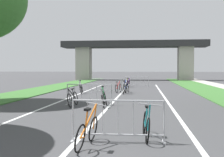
{
  "coord_description": "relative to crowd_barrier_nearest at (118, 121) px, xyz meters",
  "views": [
    {
      "loc": [
        1.68,
        -1.95,
        1.83
      ],
      "look_at": [
        -0.01,
        12.73,
        1.3
      ],
      "focal_mm": 45.06,
      "sensor_mm": 36.0,
      "label": 1
    }
  ],
  "objects": [
    {
      "name": "grass_verge_left",
      "position": [
        -7.96,
        15.99,
        -0.5
      ],
      "size": [
        3.12,
        51.19,
        0.05
      ],
      "primitive_type": "cube",
      "color": "#386B2D",
      "rests_on": "ground"
    },
    {
      "name": "grass_verge_right",
      "position": [
        5.9,
        15.99,
        -0.5
      ],
      "size": [
        3.12,
        51.19,
        0.05
      ],
      "primitive_type": "cube",
      "color": "#386B2D",
      "rests_on": "ground"
    },
    {
      "name": "lane_stripe_center",
      "position": [
        -1.03,
        9.86,
        -0.52
      ],
      "size": [
        0.14,
        29.62,
        0.01
      ],
      "primitive_type": "cube",
      "color": "silver",
      "rests_on": "ground"
    },
    {
      "name": "lane_stripe_right_lane",
      "position": [
        1.92,
        9.86,
        -0.52
      ],
      "size": [
        0.14,
        29.62,
        0.01
      ],
      "primitive_type": "cube",
      "color": "silver",
      "rests_on": "ground"
    },
    {
      "name": "lane_stripe_left_lane",
      "position": [
        -3.99,
        9.86,
        -0.52
      ],
      "size": [
        0.14,
        29.62,
        0.01
      ],
      "primitive_type": "cube",
      "color": "silver",
      "rests_on": "ground"
    },
    {
      "name": "overpass_bridge",
      "position": [
        -1.03,
        37.36,
        3.86
      ],
      "size": [
        22.5,
        3.68,
        6.09
      ],
      "color": "#2D2D30",
      "rests_on": "ground"
    },
    {
      "name": "crowd_barrier_nearest",
      "position": [
        0.0,
        0.0,
        0.0
      ],
      "size": [
        2.34,
        0.5,
        1.05
      ],
      "rotation": [
        0.0,
        0.0,
        0.03
      ],
      "color": "#ADADB2",
      "rests_on": "ground"
    },
    {
      "name": "crowd_barrier_second",
      "position": [
        -2.09,
        6.86,
        0.0
      ],
      "size": [
        2.35,
        0.57,
        1.05
      ],
      "rotation": [
        0.0,
        0.0,
        -0.05
      ],
      "color": "#ADADB2",
      "rests_on": "ground"
    },
    {
      "name": "crowd_barrier_third",
      "position": [
        -2.17,
        13.72,
        0.0
      ],
      "size": [
        2.35,
        0.53,
        1.05
      ],
      "rotation": [
        0.0,
        0.0,
        -0.04
      ],
      "color": "#ADADB2",
      "rests_on": "ground"
    },
    {
      "name": "crowd_barrier_fourth",
      "position": [
        -0.08,
        20.59,
        0.0
      ],
      "size": [
        2.34,
        0.49,
        1.05
      ],
      "rotation": [
        0.0,
        0.0,
        -0.02
      ],
      "color": "#ADADB2",
      "rests_on": "ground"
    },
    {
      "name": "bicycle_silver_0",
      "position": [
        -0.74,
        13.33,
        -0.14
      ],
      "size": [
        0.53,
        1.77,
        1.02
      ],
      "rotation": [
        0.0,
        0.0,
        -0.07
      ],
      "color": "black",
      "rests_on": "ground"
    },
    {
      "name": "bicycle_purple_1",
      "position": [
        -0.92,
        20.06,
        -0.14
      ],
      "size": [
        0.62,
        1.74,
        0.95
      ],
      "rotation": [
        0.0,
        0.0,
        -0.13
      ],
      "color": "black",
      "rests_on": "ground"
    },
    {
      "name": "bicycle_teal_2",
      "position": [
        0.7,
        0.41,
        -0.15
      ],
      "size": [
        0.55,
        1.69,
        0.99
      ],
      "rotation": [
        0.0,
        0.0,
        3.21
      ],
      "color": "black",
      "rests_on": "ground"
    },
    {
      "name": "bicycle_orange_3",
      "position": [
        -0.66,
        -0.53,
        -0.15
      ],
      "size": [
        0.56,
        1.61,
        1.0
      ],
      "rotation": [
        0.0,
        0.0,
        -0.11
      ],
      "color": "black",
      "rests_on": "ground"
    },
    {
      "name": "bicycle_white_4",
      "position": [
        -1.32,
        6.37,
        -0.18
      ],
      "size": [
        0.54,
        1.65,
        0.86
      ],
      "rotation": [
        0.0,
        0.0,
        3.26
      ],
      "color": "black",
      "rests_on": "ground"
    },
    {
      "name": "bicycle_blue_5",
      "position": [
        -0.71,
        14.29,
        -0.13
      ],
      "size": [
        0.53,
        1.75,
        1.04
      ],
      "rotation": [
        0.0,
        0.0,
        -0.14
      ],
      "color": "black",
      "rests_on": "ground"
    },
    {
      "name": "bicycle_green_6",
      "position": [
        -1.4,
        7.36,
        -0.14
      ],
      "size": [
        0.71,
        1.68,
        0.95
      ],
      "rotation": [
        0.0,
        0.0,
        0.23
      ],
      "color": "black",
      "rests_on": "ground"
    },
    {
      "name": "bicycle_black_7",
      "position": [
        -2.79,
        6.31,
        -0.14
      ],
      "size": [
        0.51,
        1.66,
        0.93
      ],
      "rotation": [
        0.0,
        0.0,
        3.11
      ],
      "color": "black",
      "rests_on": "ground"
    },
    {
      "name": "bicycle_red_8",
      "position": [
        -1.3,
        14.31,
        -0.16
      ],
      "size": [
        0.5,
        1.67,
        0.88
      ],
      "rotation": [
        0.0,
        0.0,
        -0.2
      ],
      "color": "black",
      "rests_on": "ground"
    },
    {
      "name": "bicycle_yellow_9",
      "position": [
        -1.1,
        21.15,
        -0.17
      ],
      "size": [
        0.5,
        1.68,
        0.91
      ],
      "rotation": [
        0.0,
        0.0,
        3.24
      ],
      "color": "black",
      "rests_on": "ground"
    },
    {
      "name": "bicycle_silver_10",
      "position": [
        -3.96,
        13.3,
        -0.13
      ],
      "size": [
        0.53,
        1.68,
        1.05
      ],
      "rotation": [
        0.0,
        0.0,
        3.26
      ],
      "color": "black",
      "rests_on": "ground"
    }
  ]
}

